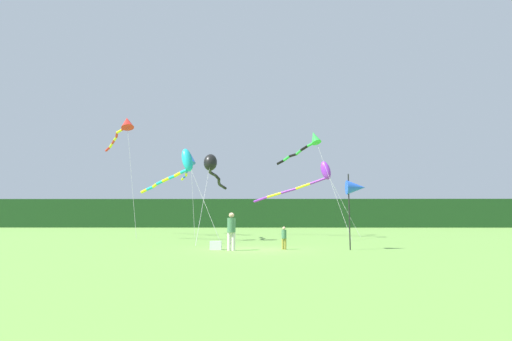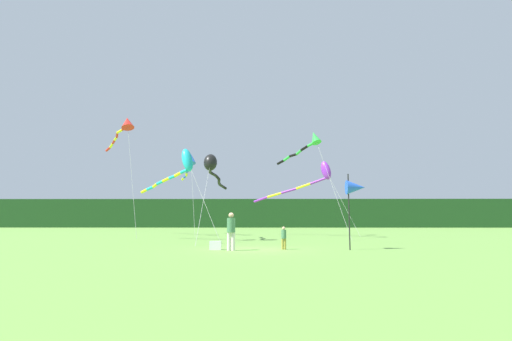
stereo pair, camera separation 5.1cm
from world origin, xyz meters
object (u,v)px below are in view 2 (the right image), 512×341
Objects in this scene: person_child at (284,237)px; kite_green at (310,142)px; kite_blue at (190,162)px; banner_flag_pole at (355,188)px; kite_red at (125,126)px; kite_purple at (316,176)px; cooler_box at (215,245)px; kite_cyan at (182,165)px; kite_black at (212,166)px; person_adult at (231,229)px.

kite_green is at bearing 75.99° from person_child.
kite_blue is at bearing 116.11° from person_child.
kite_green is (2.67, 10.70, 6.68)m from person_child.
kite_blue is (-10.68, 14.99, 3.36)m from banner_flag_pole.
banner_flag_pole is 0.51× the size of kite_blue.
kite_red is 16.80m from kite_purple.
kite_green is at bearing 61.50° from cooler_box.
banner_flag_pole is 15.25m from kite_purple.
banner_flag_pole is 0.57× the size of kite_cyan.
cooler_box is 7.25m from banner_flag_pole.
kite_red reaches higher than kite_black.
cooler_box is at bearing -176.00° from person_child.
kite_green is (9.00, 3.93, 2.29)m from kite_cyan.
kite_purple is (10.90, 0.10, -1.18)m from kite_blue.
cooler_box is at bearing -81.17° from kite_black.
person_child is 0.15× the size of kite_blue.
kite_red is at bearing 125.13° from person_adult.
cooler_box is 0.06× the size of kite_black.
person_adult is 0.17× the size of kite_red.
cooler_box is 0.08× the size of kite_blue.
kite_red reaches higher than kite_blue.
kite_cyan is 1.96m from kite_black.
kite_black is (8.18, -6.61, -4.26)m from kite_red.
kite_red is (-12.57, 13.59, 8.63)m from person_child.
person_child is at bearing -103.90° from kite_purple.
cooler_box is at bearing -75.18° from kite_blue.
cooler_box is at bearing -56.04° from kite_red.
kite_purple is (3.67, 14.84, 4.50)m from person_child.
kite_black is at bearing 6.11° from kite_cyan.
cooler_box is 0.07× the size of kite_green.
kite_blue is 10.74m from kite_green.
kite_purple is (6.16, 15.58, 4.13)m from person_adult.
kite_green is (5.93, 10.92, 7.09)m from cooler_box.
kite_black is (-7.83, 7.23, 2.05)m from banner_flag_pole.
person_child is 9.33m from kite_black.
kite_purple is at bearing 38.90° from kite_cyan.
banner_flag_pole is at bearing -90.84° from kite_purple.
cooler_box is at bearing -66.35° from kite_cyan.
person_adult is 14.04m from kite_green.
kite_cyan is 0.71× the size of kite_black.
kite_red is 10.17m from kite_cyan.
kite_blue is at bearing 125.45° from banner_flag_pole.
kite_black is at bearing 137.30° from banner_flag_pole.
person_child is at bearing 175.85° from banner_flag_pole.
kite_purple is at bearing 89.16° from banner_flag_pole.
kite_black is 1.04× the size of kite_purple.
kite_black reaches higher than banner_flag_pole.
kite_cyan is at bearing -156.42° from kite_green.
person_adult is at bearing -54.87° from kite_red.
kite_cyan is (-6.33, 6.77, 4.39)m from person_child.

